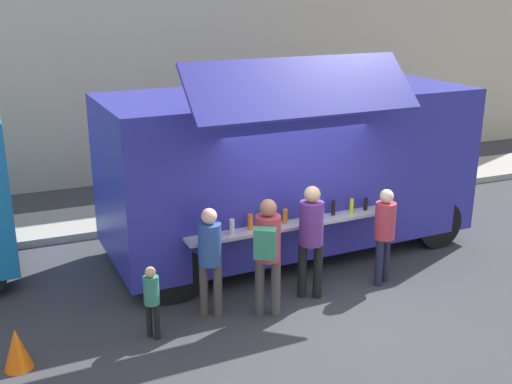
# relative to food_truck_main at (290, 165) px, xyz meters

# --- Properties ---
(ground_plane) EXTENTS (60.00, 60.00, 0.00)m
(ground_plane) POSITION_rel_food_truck_main_xyz_m (-0.48, -1.99, -1.59)
(ground_plane) COLOR #38383D
(curb_strip) EXTENTS (28.00, 1.60, 0.15)m
(curb_strip) POSITION_rel_food_truck_main_xyz_m (-4.00, 2.62, -1.51)
(curb_strip) COLOR #9E998E
(curb_strip) RESTS_ON ground
(building_behind) EXTENTS (32.00, 2.40, 7.91)m
(building_behind) POSITION_rel_food_truck_main_xyz_m (-3.00, 6.52, 2.37)
(building_behind) COLOR beige
(building_behind) RESTS_ON ground
(food_truck_main) EXTENTS (6.54, 3.52, 3.61)m
(food_truck_main) POSITION_rel_food_truck_main_xyz_m (0.00, 0.00, 0.00)
(food_truck_main) COLOR #2D2E9B
(food_truck_main) RESTS_ON ground
(traffic_cone_orange) EXTENTS (0.36, 0.36, 0.55)m
(traffic_cone_orange) POSITION_rel_food_truck_main_xyz_m (-4.78, -2.16, -1.31)
(traffic_cone_orange) COLOR orange
(traffic_cone_orange) RESTS_ON ground
(trash_bin) EXTENTS (0.60, 0.60, 0.95)m
(trash_bin) POSITION_rel_food_truck_main_xyz_m (3.65, 2.32, -1.11)
(trash_bin) COLOR #2E5E3B
(trash_bin) RESTS_ON ground
(customer_front_ordering) EXTENTS (0.37, 0.37, 1.80)m
(customer_front_ordering) POSITION_rel_food_truck_main_xyz_m (-0.53, -1.86, -0.52)
(customer_front_ordering) COLOR black
(customer_front_ordering) RESTS_ON ground
(customer_mid_with_backpack) EXTENTS (0.50, 0.58, 1.78)m
(customer_mid_with_backpack) POSITION_rel_food_truck_main_xyz_m (-1.37, -2.15, -0.50)
(customer_mid_with_backpack) COLOR #494442
(customer_mid_with_backpack) RESTS_ON ground
(customer_rear_waiting) EXTENTS (0.33, 0.33, 1.64)m
(customer_rear_waiting) POSITION_rel_food_truck_main_xyz_m (-2.11, -1.79, -0.61)
(customer_rear_waiting) COLOR #4D4440
(customer_rear_waiting) RESTS_ON ground
(customer_extra_browsing) EXTENTS (0.32, 0.32, 1.60)m
(customer_extra_browsing) POSITION_rel_food_truck_main_xyz_m (0.77, -1.89, -0.64)
(customer_extra_browsing) COLOR #1E213A
(customer_extra_browsing) RESTS_ON ground
(child_near_queue) EXTENTS (0.21, 0.21, 1.05)m
(child_near_queue) POSITION_rel_food_truck_main_xyz_m (-3.04, -2.10, -0.96)
(child_near_queue) COLOR black
(child_near_queue) RESTS_ON ground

